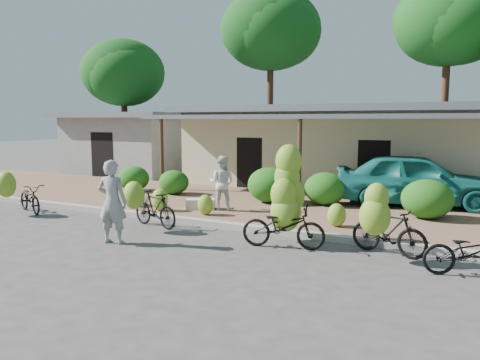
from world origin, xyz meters
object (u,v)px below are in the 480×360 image
Objects in this scene: vendor at (112,202)px; bystander at (222,183)px; bike_center at (285,207)px; tree_center_right at (445,22)px; sack_far at (134,201)px; teal_van at (415,179)px; tree_far_center at (268,29)px; bike_far_left at (25,195)px; bike_left at (151,206)px; bike_far_right at (472,252)px; tree_back_left at (122,71)px; sack_near at (201,204)px; bike_right at (385,225)px.

bystander is (0.50, 4.09, -0.03)m from vendor.
bike_center is at bearing -167.90° from vendor.
tree_center_right is 12.44× the size of sack_far.
bystander is at bearing -110.34° from vendor.
sack_far is 0.15× the size of teal_van.
tree_far_center reaches higher than bike_center.
bike_far_left is 1.05× the size of bike_left.
bike_far_right is at bearing 146.94° from bystander.
tree_back_left is 8.76× the size of sack_near.
bike_left is 0.93× the size of bike_far_right.
bike_left is (4.60, 0.20, 0.03)m from bike_far_left.
bike_right is at bearing -20.17° from sack_near.
bike_center reaches higher than bike_far_left.
bike_far_right is at bearing -108.10° from bike_center.
bike_far_left reaches higher than bike_far_right.
bystander is (-4.81, -13.03, -6.49)m from tree_center_right.
tree_center_right is 1.92× the size of teal_van.
sack_far is (-2.20, -0.43, -0.01)m from sack_near.
tree_center_right is 17.21m from sack_far.
bike_far_left is at bearing -122.78° from tree_center_right.
bike_far_left is 5.30m from sack_near.
teal_van is (5.63, 3.62, 0.68)m from sack_near.
vendor reaches higher than sack_far.
tree_back_left reaches higher than sack_far.
tree_back_left is 23.22m from bike_far_right.
sack_far is 0.39× the size of vendor.
bike_far_left is at bearing -29.68° from vendor.
bike_right reaches higher than bike_far_left.
bike_far_left is 3.22m from sack_far.
tree_center_right is (17.00, 3.50, 1.81)m from tree_back_left.
bike_far_left is 4.61m from bike_left.
bike_far_right is at bearing -33.06° from tree_back_left.
tree_back_left is 9.92× the size of sack_far.
bike_left is 0.88× the size of vendor.
sack_near is (0.07, 2.28, -0.31)m from bike_left.
bike_right is at bearing -57.82° from tree_far_center.
bike_right is (5.86, 0.15, 0.09)m from bike_left.
tree_center_right is 5.32× the size of bike_far_left.
bystander is (4.19, -12.53, -6.89)m from tree_far_center.
bike_far_right is at bearing 176.46° from vendor.
tree_back_left is at bearing 56.60° from bike_left.
bike_right is 5.75m from teal_van.
bike_left is (-5.51, -15.51, -6.84)m from tree_center_right.
bike_center is 0.46× the size of teal_van.
bike_far_right is at bearing -54.44° from tree_far_center.
bike_right is at bearing 169.01° from teal_van.
bike_right is 8.18m from sack_far.
tree_back_left is at bearing -48.47° from bystander.
bike_far_left is at bearing -140.46° from sack_far.
tree_center_right is 15.99m from sack_near.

